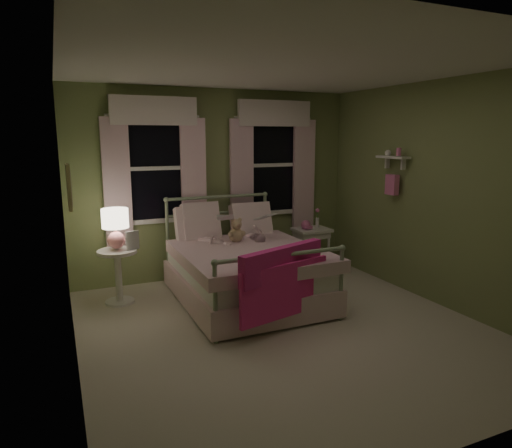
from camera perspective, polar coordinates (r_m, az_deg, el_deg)
name	(u,v)px	position (r m, az deg, el deg)	size (l,w,h in m)	color
room_shell	(286,205)	(4.50, 3.76, 2.44)	(4.20, 4.20, 4.20)	beige
bed	(244,270)	(5.53, -1.47, -5.76)	(1.58, 2.04, 1.18)	white
pink_throw	(283,274)	(4.58, 3.45, -6.27)	(1.08, 0.47, 0.71)	#D92A83
child_left	(210,221)	(5.70, -5.71, 0.41)	(0.26, 0.17, 0.72)	#F7D1DD
child_right	(252,219)	(5.90, -0.53, 0.61)	(0.33, 0.25, 0.67)	#F7D1DD
book_left	(217,221)	(5.46, -4.90, 0.33)	(0.20, 0.27, 0.03)	beige
book_right	(260,221)	(5.67, 0.47, 0.33)	(0.20, 0.27, 0.02)	beige
teddy_bear	(236,232)	(5.67, -2.50, -0.99)	(0.23, 0.19, 0.31)	tan
nightstand_left	(118,269)	(5.65, -16.86, -5.41)	(0.46, 0.46, 0.65)	white
table_lamp	(115,225)	(5.53, -17.17, -0.07)	(0.31, 0.31, 0.47)	pink
book_nightstand	(127,250)	(5.52, -15.87, -3.15)	(0.16, 0.22, 0.02)	beige
nightstand_right	(312,235)	(6.66, 6.97, -1.40)	(0.50, 0.40, 0.64)	white
pink_toy	(306,225)	(6.58, 6.27, -0.14)	(0.14, 0.19, 0.14)	pink
bud_vase	(317,218)	(6.72, 7.67, 0.77)	(0.06, 0.06, 0.28)	white
window_left	(156,163)	(6.10, -12.44, 7.47)	(1.34, 0.13, 1.96)	black
window_right	(273,160)	(6.65, 2.19, 7.98)	(1.34, 0.13, 1.96)	black
wall_shelf	(393,171)	(6.12, 16.70, 6.35)	(0.15, 0.50, 0.60)	white
framed_picture	(69,187)	(4.57, -22.33, 4.30)	(0.03, 0.32, 0.42)	beige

